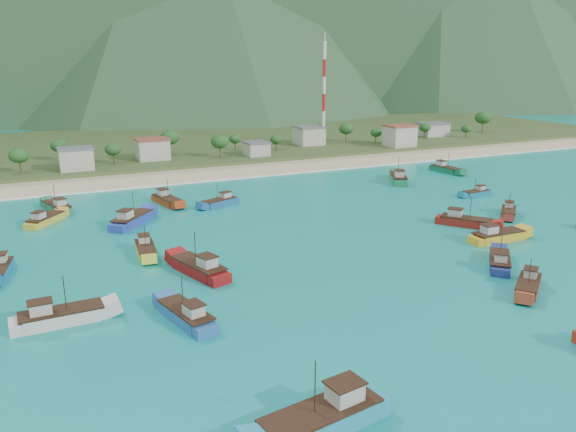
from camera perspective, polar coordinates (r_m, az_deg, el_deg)
name	(u,v)px	position (r m, az deg, el deg)	size (l,w,h in m)	color
ground	(320,261)	(94.48, 3.29, -4.60)	(600.00, 600.00, 0.00)	#0B8183
beach	(193,175)	(165.83, -9.65, 4.09)	(400.00, 18.00, 1.20)	beige
land	(150,147)	(224.45, -13.84, 6.86)	(400.00, 110.00, 2.40)	#385123
surf_line	(202,182)	(156.86, -8.72, 3.47)	(400.00, 2.50, 0.08)	white
village	(215,146)	(189.38, -7.38, 7.06)	(218.71, 31.58, 7.26)	beige
vegetation	(191,145)	(189.90, -9.78, 7.14)	(278.01, 25.53, 9.18)	#235623
radio_tower	(324,94)	(211.85, 3.68, 12.27)	(1.20, 1.20, 37.11)	red
boat_0	(508,213)	(130.31, 21.47, 0.31)	(8.71, 8.26, 5.48)	maroon
boat_2	(199,269)	(89.46, -8.99, -5.34)	(7.08, 12.70, 7.20)	maroon
boat_3	(132,220)	(118.82, -15.56, -0.43)	(10.57, 11.47, 7.13)	#263DA7
boat_4	(167,201)	(133.90, -12.20, 1.53)	(5.36, 11.20, 6.37)	#9D3512
boat_7	(528,286)	(89.83, 23.22, -6.58)	(9.33, 8.02, 5.65)	#953922
boat_8	(465,222)	(119.20, 17.52, -0.59)	(9.28, 10.96, 6.60)	maroon
boat_10	(187,316)	(74.41, -10.26, -10.01)	(5.71, 11.38, 6.46)	#2760A1
boat_12	(146,250)	(100.72, -14.26, -3.38)	(3.76, 10.00, 5.78)	yellow
boat_13	(220,203)	(130.74, -6.93, 1.37)	(9.92, 6.39, 5.66)	#1C5A92
boat_14	(324,419)	(54.51, 3.63, -19.92)	(13.56, 5.84, 7.75)	teal
boat_15	(45,220)	(125.59, -23.42, -0.41)	(8.53, 9.82, 5.97)	gold
boat_16	(497,237)	(111.19, 20.48, -2.00)	(11.36, 3.46, 6.69)	gold
boat_17	(398,179)	(157.19, 11.14, 3.73)	(9.21, 12.62, 7.33)	#1D6C44
boat_18	(57,208)	(134.83, -22.40, 0.78)	(6.26, 11.39, 6.45)	#1E744B
boat_19	(500,262)	(98.10, 20.70, -4.42)	(9.12, 9.43, 5.99)	navy
boat_20	(60,317)	(78.46, -22.16, -9.53)	(11.67, 3.94, 6.81)	silver
boat_24	(476,193)	(146.81, 18.56, 2.19)	(8.42, 3.11, 4.88)	#156B93
boat_25	(446,170)	(174.54, 15.72, 4.56)	(4.14, 11.03, 6.37)	#10623D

